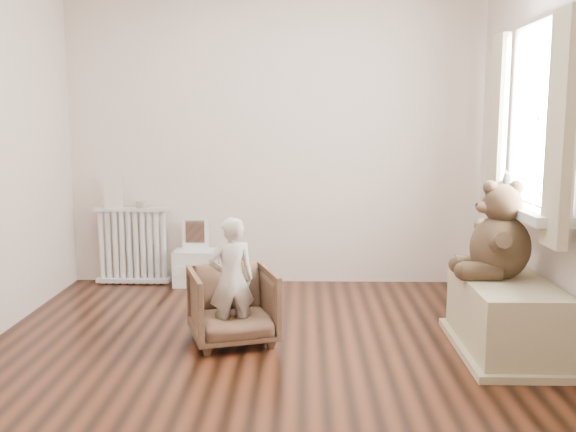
{
  "coord_description": "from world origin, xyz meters",
  "views": [
    {
      "loc": [
        0.25,
        -3.82,
        1.45
      ],
      "look_at": [
        0.15,
        0.45,
        0.8
      ],
      "focal_mm": 40.0,
      "sensor_mm": 36.0,
      "label": 1
    }
  ],
  "objects_px": {
    "toy_vanity": "(195,254)",
    "toy_bench": "(505,321)",
    "child": "(231,280)",
    "plush_cat": "(506,184)",
    "teddy_bear": "(500,244)",
    "armchair": "(233,306)",
    "radiator": "(132,240)"
  },
  "relations": [
    {
      "from": "armchair",
      "to": "teddy_bear",
      "type": "relative_size",
      "value": 0.9
    },
    {
      "from": "radiator",
      "to": "plush_cat",
      "type": "distance_m",
      "value": 3.15
    },
    {
      "from": "armchair",
      "to": "toy_bench",
      "type": "distance_m",
      "value": 1.73
    },
    {
      "from": "toy_bench",
      "to": "teddy_bear",
      "type": "xyz_separation_m",
      "value": [
        -0.02,
        0.1,
        0.47
      ]
    },
    {
      "from": "toy_bench",
      "to": "armchair",
      "type": "bearing_deg",
      "value": 175.79
    },
    {
      "from": "teddy_bear",
      "to": "toy_bench",
      "type": "bearing_deg",
      "value": -73.5
    },
    {
      "from": "radiator",
      "to": "teddy_bear",
      "type": "distance_m",
      "value": 3.15
    },
    {
      "from": "toy_bench",
      "to": "radiator",
      "type": "bearing_deg",
      "value": 149.88
    },
    {
      "from": "toy_vanity",
      "to": "toy_bench",
      "type": "bearing_deg",
      "value": -35.46
    },
    {
      "from": "child",
      "to": "toy_bench",
      "type": "bearing_deg",
      "value": 159.53
    },
    {
      "from": "toy_vanity",
      "to": "toy_bench",
      "type": "relative_size",
      "value": 0.59
    },
    {
      "from": "toy_bench",
      "to": "toy_vanity",
      "type": "bearing_deg",
      "value": 144.54
    },
    {
      "from": "armchair",
      "to": "plush_cat",
      "type": "distance_m",
      "value": 2.06
    },
    {
      "from": "child",
      "to": "toy_bench",
      "type": "height_order",
      "value": "child"
    },
    {
      "from": "toy_vanity",
      "to": "radiator",
      "type": "bearing_deg",
      "value": 176.91
    },
    {
      "from": "radiator",
      "to": "plush_cat",
      "type": "bearing_deg",
      "value": -19.62
    },
    {
      "from": "child",
      "to": "plush_cat",
      "type": "bearing_deg",
      "value": 176.89
    },
    {
      "from": "child",
      "to": "teddy_bear",
      "type": "bearing_deg",
      "value": 162.7
    },
    {
      "from": "toy_bench",
      "to": "teddy_bear",
      "type": "height_order",
      "value": "teddy_bear"
    },
    {
      "from": "armchair",
      "to": "child",
      "type": "distance_m",
      "value": 0.19
    },
    {
      "from": "armchair",
      "to": "teddy_bear",
      "type": "bearing_deg",
      "value": -18.98
    },
    {
      "from": "teddy_bear",
      "to": "armchair",
      "type": "bearing_deg",
      "value": -179.15
    },
    {
      "from": "toy_bench",
      "to": "plush_cat",
      "type": "xyz_separation_m",
      "value": [
        0.14,
        0.57,
        0.8
      ]
    },
    {
      "from": "plush_cat",
      "to": "toy_bench",
      "type": "bearing_deg",
      "value": -88.43
    },
    {
      "from": "plush_cat",
      "to": "toy_vanity",
      "type": "bearing_deg",
      "value": 172.21
    },
    {
      "from": "radiator",
      "to": "teddy_bear",
      "type": "xyz_separation_m",
      "value": [
        2.74,
        -1.51,
        0.28
      ]
    },
    {
      "from": "radiator",
      "to": "child",
      "type": "height_order",
      "value": "child"
    },
    {
      "from": "child",
      "to": "teddy_bear",
      "type": "height_order",
      "value": "teddy_bear"
    },
    {
      "from": "toy_vanity",
      "to": "armchair",
      "type": "distance_m",
      "value": 1.53
    },
    {
      "from": "toy_vanity",
      "to": "plush_cat",
      "type": "relative_size",
      "value": 2.54
    },
    {
      "from": "armchair",
      "to": "toy_bench",
      "type": "height_order",
      "value": "armchair"
    },
    {
      "from": "teddy_bear",
      "to": "plush_cat",
      "type": "distance_m",
      "value": 0.6
    }
  ]
}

